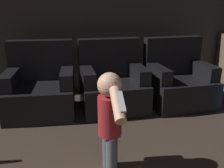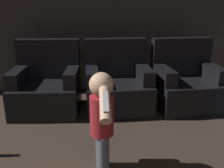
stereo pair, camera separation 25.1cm
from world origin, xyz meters
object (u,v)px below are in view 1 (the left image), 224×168
(armchair_middle, at_px, (112,85))
(person_toddler, at_px, (110,116))
(armchair_left, at_px, (41,89))
(armchair_right, at_px, (178,82))

(armchair_middle, relative_size, person_toddler, 1.04)
(armchair_left, height_order, armchair_middle, same)
(armchair_right, bearing_deg, person_toddler, -135.76)
(armchair_middle, relative_size, armchair_right, 1.00)
(armchair_left, height_order, armchair_right, same)
(armchair_left, relative_size, armchair_middle, 1.00)
(armchair_left, distance_m, armchair_middle, 0.97)
(person_toddler, bearing_deg, armchair_left, 18.55)
(armchair_middle, distance_m, person_toddler, 1.44)
(armchair_left, bearing_deg, armchair_middle, 2.04)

